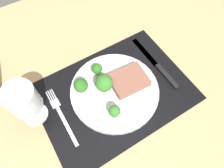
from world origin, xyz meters
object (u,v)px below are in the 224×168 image
(plate, at_px, (115,91))
(steak, at_px, (129,81))
(wine_glass, at_px, (23,101))
(fork, at_px, (62,116))
(knife, at_px, (158,66))

(plate, relative_size, steak, 2.49)
(steak, xyz_separation_m, wine_glass, (-0.28, 0.06, 0.06))
(plate, height_order, wine_glass, wine_glass)
(fork, bearing_deg, steak, -7.65)
(plate, xyz_separation_m, fork, (-0.17, 0.01, -0.01))
(fork, relative_size, wine_glass, 1.37)
(plate, bearing_deg, wine_glass, 165.88)
(plate, distance_m, fork, 0.17)
(knife, bearing_deg, wine_glass, 170.95)
(steak, height_order, wine_glass, wine_glass)
(plate, height_order, steak, steak)
(fork, bearing_deg, wine_glass, 141.78)
(wine_glass, bearing_deg, steak, -12.46)
(plate, distance_m, steak, 0.05)
(steak, relative_size, knife, 0.46)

